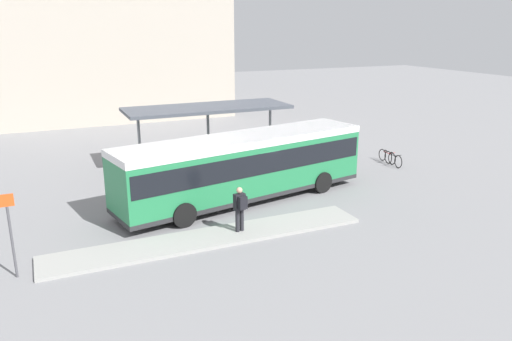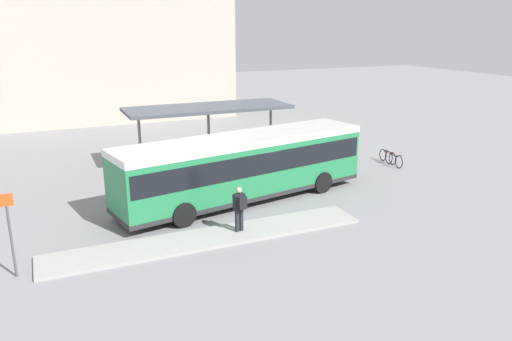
# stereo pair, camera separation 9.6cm
# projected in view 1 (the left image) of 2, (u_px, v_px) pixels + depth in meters

# --- Properties ---
(ground_plane) EXTENTS (120.00, 120.00, 0.00)m
(ground_plane) POSITION_uv_depth(u_px,v_px,m) (244.00, 200.00, 22.91)
(ground_plane) COLOR gray
(curb_island) EXTENTS (12.19, 1.80, 0.12)m
(curb_island) POSITION_uv_depth(u_px,v_px,m) (210.00, 238.00, 18.72)
(curb_island) COLOR #9E9E99
(curb_island) RESTS_ON ground_plane
(city_bus) EXTENTS (12.20, 4.79, 3.01)m
(city_bus) POSITION_uv_depth(u_px,v_px,m) (244.00, 163.00, 22.42)
(city_bus) COLOR #237A47
(city_bus) RESTS_ON ground_plane
(pedestrian_waiting) EXTENTS (0.47, 0.50, 1.77)m
(pedestrian_waiting) POSITION_uv_depth(u_px,v_px,m) (240.00, 207.00, 18.89)
(pedestrian_waiting) COLOR #232328
(pedestrian_waiting) RESTS_ON curb_island
(bicycle_black) EXTENTS (0.48, 1.74, 0.75)m
(bicycle_black) POSITION_uv_depth(u_px,v_px,m) (393.00, 159.00, 28.44)
(bicycle_black) COLOR black
(bicycle_black) RESTS_ON ground_plane
(bicycle_red) EXTENTS (0.48, 1.63, 0.70)m
(bicycle_red) POSITION_uv_depth(u_px,v_px,m) (387.00, 156.00, 29.12)
(bicycle_red) COLOR black
(bicycle_red) RESTS_ON ground_plane
(station_shelter) EXTENTS (9.34, 3.41, 3.29)m
(station_shelter) POSITION_uv_depth(u_px,v_px,m) (208.00, 109.00, 28.39)
(station_shelter) COLOR #4C515B
(station_shelter) RESTS_ON ground_plane
(potted_planter_near_shelter) EXTENTS (0.92, 0.92, 1.35)m
(potted_planter_near_shelter) POSITION_uv_depth(u_px,v_px,m) (226.00, 160.00, 27.12)
(potted_planter_near_shelter) COLOR slate
(potted_planter_near_shelter) RESTS_ON ground_plane
(potted_planter_far_side) EXTENTS (0.88, 0.88, 1.24)m
(potted_planter_far_side) POSITION_uv_depth(u_px,v_px,m) (259.00, 160.00, 27.27)
(potted_planter_far_side) COLOR slate
(potted_planter_far_side) RESTS_ON ground_plane
(platform_sign) EXTENTS (0.44, 0.08, 2.80)m
(platform_sign) POSITION_uv_depth(u_px,v_px,m) (11.00, 232.00, 15.52)
(platform_sign) COLOR #4C4C51
(platform_sign) RESTS_ON ground_plane
(station_building) EXTENTS (21.23, 10.29, 17.30)m
(station_building) POSITION_uv_depth(u_px,v_px,m) (94.00, 13.00, 41.86)
(station_building) COLOR #B2A899
(station_building) RESTS_ON ground_plane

